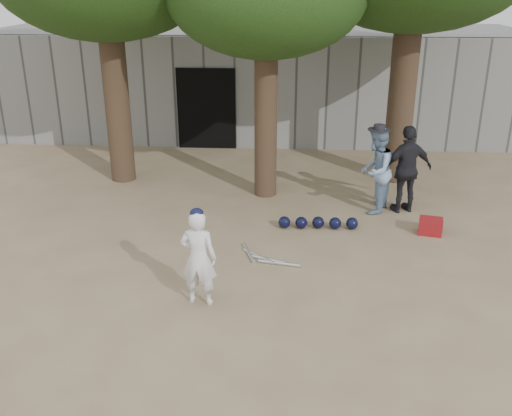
# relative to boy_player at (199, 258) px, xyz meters

# --- Properties ---
(ground) EXTENTS (70.00, 70.00, 0.00)m
(ground) POSITION_rel_boy_player_xyz_m (0.13, 0.40, -0.72)
(ground) COLOR #937C5E
(ground) RESTS_ON ground
(boy_player) EXTENTS (0.57, 0.41, 1.45)m
(boy_player) POSITION_rel_boy_player_xyz_m (0.00, 0.00, 0.00)
(boy_player) COLOR white
(boy_player) RESTS_ON ground
(spectator_blue) EXTENTS (0.92, 1.03, 1.74)m
(spectator_blue) POSITION_rel_boy_player_xyz_m (2.97, 3.73, 0.14)
(spectator_blue) COLOR #7C9BBF
(spectator_blue) RESTS_ON ground
(spectator_dark) EXTENTS (1.12, 0.73, 1.78)m
(spectator_dark) POSITION_rel_boy_player_xyz_m (3.59, 3.79, 0.16)
(spectator_dark) COLOR black
(spectator_dark) RESTS_ON ground
(red_bag) EXTENTS (0.48, 0.41, 0.30)m
(red_bag) POSITION_rel_boy_player_xyz_m (3.90, 2.68, -0.57)
(red_bag) COLOR #A11A15
(red_bag) RESTS_ON ground
(back_building) EXTENTS (16.00, 5.24, 3.00)m
(back_building) POSITION_rel_boy_player_xyz_m (0.13, 10.73, 0.77)
(back_building) COLOR gray
(back_building) RESTS_ON ground
(helmet_row) EXTENTS (1.51, 0.26, 0.23)m
(helmet_row) POSITION_rel_boy_player_xyz_m (1.82, 2.79, -0.61)
(helmet_row) COLOR black
(helmet_row) RESTS_ON ground
(bat_pile) EXTENTS (1.04, 0.81, 0.06)m
(bat_pile) POSITION_rel_boy_player_xyz_m (0.86, 1.43, -0.70)
(bat_pile) COLOR silver
(bat_pile) RESTS_ON ground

